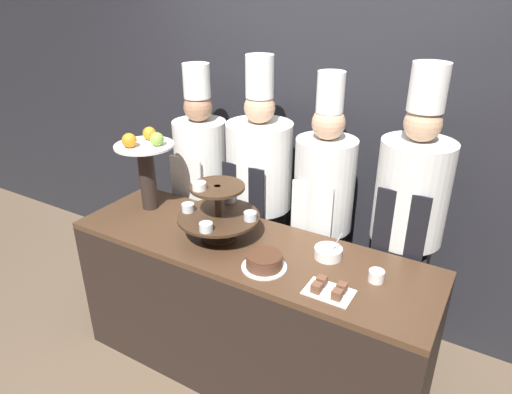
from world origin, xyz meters
The scene contains 12 objects.
wall_back centered at (0.00, 1.23, 1.40)m, with size 10.00×0.06×2.80m.
buffet_counter centered at (0.00, 0.31, 0.45)m, with size 2.06×0.63×0.90m.
tiered_stand centered at (-0.18, 0.30, 1.07)m, with size 0.45×0.45×0.36m.
fruit_pedestal centered at (-0.77, 0.40, 1.21)m, with size 0.36×0.36×0.51m.
cake_round centered at (0.19, 0.17, 0.94)m, with size 0.23×0.23×0.08m.
cup_white centered at (0.71, 0.35, 0.93)m, with size 0.08×0.08×0.06m.
cake_square_tray centered at (0.55, 0.15, 0.92)m, with size 0.22×0.15×0.05m.
serving_bowl_far centered at (0.43, 0.43, 0.93)m, with size 0.15×0.15×0.16m.
chef_left centered at (-0.69, 0.84, 0.95)m, with size 0.36×0.36×1.74m.
chef_center_left centered at (-0.23, 0.84, 0.97)m, with size 0.42×0.42×1.83m.
chef_center_right centered at (0.22, 0.84, 0.96)m, with size 0.36×0.36×1.77m.
chef_right centered at (0.72, 0.84, 1.02)m, with size 0.39×0.39×1.86m.
Camera 1 is at (1.13, -1.50, 2.19)m, focal length 32.00 mm.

